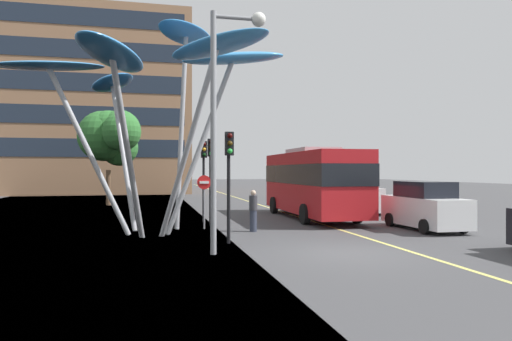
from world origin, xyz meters
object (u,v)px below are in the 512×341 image
(traffic_light_kerb_far, at_px, (211,163))
(car_parked_mid, at_px, (424,207))
(leaf_sculpture, at_px, (157,69))
(street_lamp, at_px, (226,97))
(pedestrian, at_px, (253,211))
(traffic_light_island_mid, at_px, (204,164))
(red_bus, at_px, (312,180))
(no_entry_sign, at_px, (204,193))
(traffic_light_kerb_near, at_px, (229,163))
(car_parked_far, at_px, (356,196))

(traffic_light_kerb_far, bearing_deg, car_parked_mid, -21.34)
(leaf_sculpture, height_order, street_lamp, leaf_sculpture)
(traffic_light_kerb_far, relative_size, pedestrian, 2.32)
(traffic_light_island_mid, bearing_deg, red_bus, 5.43)
(traffic_light_island_mid, bearing_deg, leaf_sculpture, -117.58)
(leaf_sculpture, bearing_deg, red_bus, 31.66)
(no_entry_sign, bearing_deg, car_parked_mid, -14.09)
(car_parked_mid, relative_size, street_lamp, 0.60)
(car_parked_mid, bearing_deg, traffic_light_kerb_near, -167.00)
(traffic_light_kerb_far, bearing_deg, leaf_sculpture, -131.40)
(car_parked_far, height_order, no_entry_sign, no_entry_sign)
(street_lamp, height_order, pedestrian, street_lamp)
(street_lamp, relative_size, pedestrian, 4.31)
(traffic_light_island_mid, xyz_separation_m, car_parked_far, (9.06, 2.35, -1.81))
(red_bus, relative_size, no_entry_sign, 4.35)
(pedestrian, distance_m, no_entry_sign, 2.39)
(traffic_light_kerb_near, distance_m, street_lamp, 2.75)
(traffic_light_kerb_far, height_order, car_parked_mid, traffic_light_kerb_far)
(traffic_light_island_mid, height_order, car_parked_far, traffic_light_island_mid)
(car_parked_far, relative_size, street_lamp, 0.52)
(leaf_sculpture, relative_size, no_entry_sign, 4.90)
(street_lamp, bearing_deg, traffic_light_kerb_far, 86.37)
(traffic_light_island_mid, bearing_deg, street_lamp, -92.14)
(pedestrian, bearing_deg, car_parked_far, 40.71)
(traffic_light_kerb_near, height_order, pedestrian, traffic_light_kerb_near)
(red_bus, height_order, pedestrian, red_bus)
(traffic_light_island_mid, xyz_separation_m, no_entry_sign, (-0.30, -2.77, -1.29))
(traffic_light_island_mid, bearing_deg, no_entry_sign, -96.13)
(leaf_sculpture, relative_size, street_lamp, 1.54)
(leaf_sculpture, bearing_deg, traffic_light_kerb_far, 48.60)
(pedestrian, bearing_deg, leaf_sculpture, -175.20)
(red_bus, bearing_deg, no_entry_sign, -151.32)
(red_bus, relative_size, leaf_sculpture, 0.89)
(car_parked_far, relative_size, no_entry_sign, 1.66)
(red_bus, xyz_separation_m, traffic_light_kerb_far, (-5.63, -2.21, 0.84))
(traffic_light_kerb_far, relative_size, car_parked_mid, 0.89)
(car_parked_far, bearing_deg, traffic_light_island_mid, -165.48)
(no_entry_sign, bearing_deg, traffic_light_kerb_near, -85.15)
(traffic_light_kerb_near, bearing_deg, traffic_light_island_mid, 90.54)
(traffic_light_island_mid, height_order, street_lamp, street_lamp)
(car_parked_mid, distance_m, street_lamp, 10.60)
(red_bus, distance_m, street_lamp, 11.61)
(traffic_light_island_mid, height_order, pedestrian, traffic_light_island_mid)
(traffic_light_island_mid, xyz_separation_m, street_lamp, (-0.34, -8.96, 1.87))
(car_parked_mid, bearing_deg, street_lamp, -156.75)
(leaf_sculpture, height_order, traffic_light_kerb_far, leaf_sculpture)
(pedestrian, bearing_deg, traffic_light_kerb_far, 120.43)
(traffic_light_kerb_far, xyz_separation_m, car_parked_far, (8.93, 4.01, -1.81))
(street_lamp, bearing_deg, pedestrian, 68.66)
(red_bus, distance_m, traffic_light_kerb_near, 9.53)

